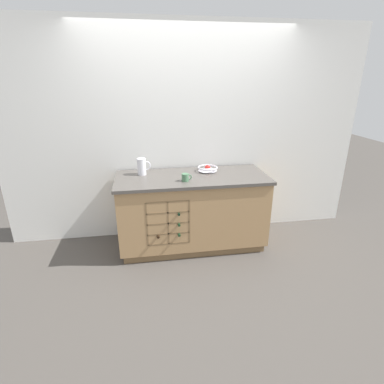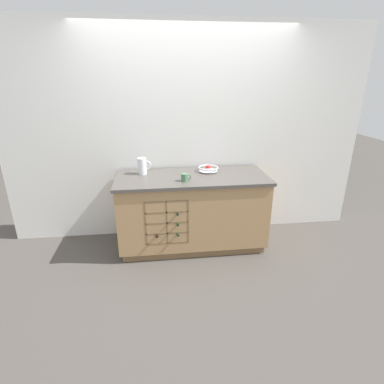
% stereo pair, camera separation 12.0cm
% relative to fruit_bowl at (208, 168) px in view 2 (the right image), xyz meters
% --- Properties ---
extents(ground_plane, '(14.00, 14.00, 0.00)m').
position_rel_fruit_bowl_xyz_m(ground_plane, '(-0.21, -0.16, -0.92)').
color(ground_plane, '#4C4742').
extents(back_wall, '(4.40, 0.06, 2.55)m').
position_rel_fruit_bowl_xyz_m(back_wall, '(-0.21, 0.26, 0.36)').
color(back_wall, white).
rests_on(back_wall, ground_plane).
extents(kitchen_island, '(1.73, 0.74, 0.88)m').
position_rel_fruit_bowl_xyz_m(kitchen_island, '(-0.22, -0.16, -0.47)').
color(kitchen_island, brown).
rests_on(kitchen_island, ground_plane).
extents(fruit_bowl, '(0.24, 0.24, 0.08)m').
position_rel_fruit_bowl_xyz_m(fruit_bowl, '(0.00, 0.00, 0.00)').
color(fruit_bowl, silver).
rests_on(fruit_bowl, kitchen_island).
extents(white_pitcher, '(0.16, 0.10, 0.19)m').
position_rel_fruit_bowl_xyz_m(white_pitcher, '(-0.77, -0.00, 0.06)').
color(white_pitcher, white).
rests_on(white_pitcher, kitchen_island).
extents(ceramic_mug, '(0.11, 0.08, 0.08)m').
position_rel_fruit_bowl_xyz_m(ceramic_mug, '(-0.31, -0.32, 0.01)').
color(ceramic_mug, '#4C7A56').
rests_on(ceramic_mug, kitchen_island).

